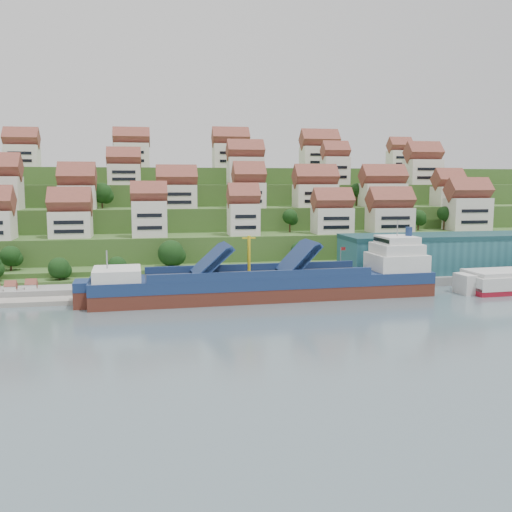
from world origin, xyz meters
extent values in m
plane|color=slate|center=(0.00, 0.00, 0.00)|extent=(300.00, 300.00, 0.00)
cube|color=gray|center=(20.00, 15.00, 1.10)|extent=(180.00, 14.00, 2.20)
cube|color=gray|center=(-58.00, 12.00, 0.50)|extent=(45.00, 20.00, 1.00)
cube|color=#2D4C1E|center=(0.00, 86.00, 2.00)|extent=(260.00, 128.00, 4.00)
cube|color=#2D4C1E|center=(0.00, 91.00, 5.50)|extent=(260.00, 118.00, 11.00)
cube|color=#2D4C1E|center=(0.00, 99.00, 9.00)|extent=(260.00, 102.00, 18.00)
cube|color=#2D4C1E|center=(0.00, 107.00, 12.50)|extent=(260.00, 86.00, 25.00)
cube|color=#2D4C1E|center=(0.00, 116.00, 15.50)|extent=(260.00, 68.00, 31.00)
cube|color=silver|center=(-48.52, 39.45, 14.53)|extent=(10.85, 8.57, 7.05)
cube|color=silver|center=(-27.54, 37.12, 15.91)|extent=(9.39, 7.03, 9.82)
cube|color=silver|center=(-1.43, 37.39, 15.43)|extent=(8.39, 7.62, 8.87)
cube|color=silver|center=(25.07, 38.19, 14.72)|extent=(11.02, 7.73, 7.44)
cube|color=silver|center=(43.30, 38.73, 14.64)|extent=(12.67, 8.26, 7.28)
cube|color=silver|center=(70.25, 41.26, 16.00)|extent=(12.72, 8.31, 9.99)
cube|color=silver|center=(-48.09, 53.89, 21.46)|extent=(10.29, 8.98, 6.92)
cube|color=silver|center=(-19.13, 53.89, 21.54)|extent=(11.70, 7.90, 7.07)
cube|color=silver|center=(2.88, 52.77, 21.85)|extent=(9.37, 8.56, 7.70)
cube|color=silver|center=(24.69, 54.49, 21.59)|extent=(13.17, 8.36, 7.18)
cube|color=silver|center=(47.79, 54.92, 21.71)|extent=(13.98, 8.18, 7.43)
cube|color=silver|center=(70.85, 54.49, 21.20)|extent=(9.23, 8.04, 6.40)
cube|color=silver|center=(-35.14, 70.18, 28.33)|extent=(10.39, 7.30, 6.65)
cube|color=silver|center=(4.48, 68.35, 29.55)|extent=(11.69, 7.79, 9.10)
cube|color=silver|center=(35.83, 68.30, 29.75)|extent=(8.73, 7.14, 9.50)
cube|color=silver|center=(69.03, 69.44, 29.41)|extent=(11.87, 8.47, 8.81)
cube|color=silver|center=(-69.65, 87.49, 34.71)|extent=(10.92, 8.03, 7.41)
cube|color=silver|center=(-33.01, 89.58, 35.31)|extent=(12.28, 7.51, 8.62)
cube|color=silver|center=(2.57, 89.09, 35.38)|extent=(12.83, 8.15, 8.76)
cube|color=silver|center=(36.87, 90.23, 35.13)|extent=(13.74, 8.73, 8.27)
cube|color=silver|center=(71.08, 93.37, 34.65)|extent=(8.82, 7.05, 7.31)
ellipsoid|color=#163812|center=(-61.79, 27.93, 7.67)|extent=(5.13, 5.13, 5.13)
ellipsoid|color=#163812|center=(12.38, 26.11, 7.37)|extent=(5.62, 5.62, 5.62)
ellipsoid|color=#163812|center=(-22.33, 26.29, 7.67)|extent=(6.78, 6.78, 6.78)
ellipsoid|color=#163812|center=(54.77, 43.11, 15.00)|extent=(4.81, 4.81, 4.81)
ellipsoid|color=#163812|center=(63.41, 43.11, 16.20)|extent=(4.48, 4.48, 4.48)
ellipsoid|color=#163812|center=(13.70, 43.66, 15.71)|extent=(4.50, 4.50, 4.50)
ellipsoid|color=#163812|center=(40.60, 59.83, 23.47)|extent=(4.20, 4.20, 4.20)
ellipsoid|color=#163812|center=(-53.34, 59.38, 21.56)|extent=(6.39, 6.39, 6.39)
ellipsoid|color=#163812|center=(-41.48, 57.97, 22.62)|extent=(6.14, 6.14, 6.14)
ellipsoid|color=#163812|center=(5.06, 73.21, 30.22)|extent=(6.04, 6.04, 6.04)
ellipsoid|color=#163812|center=(37.42, 73.97, 28.74)|extent=(4.84, 4.84, 4.84)
ellipsoid|color=#163812|center=(-49.07, 19.00, 5.61)|extent=(5.11, 5.11, 5.11)
ellipsoid|color=#163812|center=(-35.61, 19.00, 5.65)|extent=(4.80, 4.80, 4.80)
cube|color=#265E67|center=(52.00, 17.00, 7.20)|extent=(60.00, 15.00, 10.00)
cylinder|color=gray|center=(18.00, 10.00, 6.20)|extent=(0.16, 0.16, 8.00)
cube|color=maroon|center=(18.60, 10.00, 9.80)|extent=(1.20, 0.05, 0.80)
cube|color=white|center=(-58.00, 10.00, 2.10)|extent=(2.40, 2.20, 2.20)
cube|color=white|center=(-54.00, 11.50, 2.10)|extent=(2.40, 2.20, 2.20)
cube|color=#532319|center=(-2.36, 1.34, 1.00)|extent=(76.72, 13.95, 4.90)
cube|color=navy|center=(-2.36, 1.34, 4.21)|extent=(76.73, 14.07, 2.55)
cube|color=silver|center=(-34.67, 0.41, 6.66)|extent=(10.11, 11.45, 2.55)
cube|color=#262628|center=(-4.32, 1.28, 5.49)|extent=(49.25, 11.40, 0.29)
cube|color=navy|center=(-15.09, 0.97, 8.82)|extent=(7.65, 11.02, 6.77)
cube|color=navy|center=(4.50, 1.54, 8.82)|extent=(7.28, 11.01, 7.16)
cylinder|color=yellow|center=(-6.27, 1.22, 9.80)|extent=(0.71, 0.71, 8.82)
cube|color=silver|center=(28.98, 2.24, 7.35)|extent=(12.07, 11.50, 3.92)
cube|color=silver|center=(28.98, 2.24, 10.48)|extent=(10.08, 10.27, 2.45)
cube|color=silver|center=(28.98, 2.24, 12.54)|extent=(8.09, 9.04, 1.76)
cylinder|color=navy|center=(31.92, 2.32, 14.40)|extent=(1.61, 1.61, 2.16)
camera|label=1|loc=(-28.10, -121.36, 25.85)|focal=40.00mm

